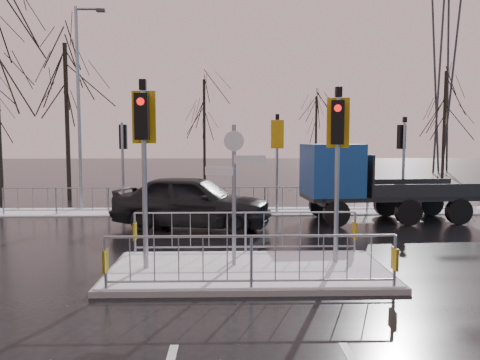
{
  "coord_description": "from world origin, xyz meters",
  "views": [
    {
      "loc": [
        -0.44,
        -9.91,
        2.92
      ],
      "look_at": [
        -0.1,
        2.73,
        1.8
      ],
      "focal_mm": 35.0,
      "sensor_mm": 36.0,
      "label": 1
    }
  ],
  "objects_px": {
    "traffic_island": "(247,256)",
    "car_far_lane": "(193,201)",
    "flatbed_truck": "(355,181)",
    "street_lamp_left": "(80,100)"
  },
  "relations": [
    {
      "from": "traffic_island",
      "to": "car_far_lane",
      "type": "bearing_deg",
      "value": 106.58
    },
    {
      "from": "car_far_lane",
      "to": "flatbed_truck",
      "type": "bearing_deg",
      "value": -66.74
    },
    {
      "from": "traffic_island",
      "to": "car_far_lane",
      "type": "relative_size",
      "value": 1.16
    },
    {
      "from": "traffic_island",
      "to": "flatbed_truck",
      "type": "xyz_separation_m",
      "value": [
        4.04,
        6.33,
        1.06
      ]
    },
    {
      "from": "traffic_island",
      "to": "flatbed_truck",
      "type": "relative_size",
      "value": 0.99
    },
    {
      "from": "flatbed_truck",
      "to": "street_lamp_left",
      "type": "relative_size",
      "value": 0.74
    },
    {
      "from": "flatbed_truck",
      "to": "street_lamp_left",
      "type": "bearing_deg",
      "value": 163.2
    },
    {
      "from": "traffic_island",
      "to": "car_far_lane",
      "type": "xyz_separation_m",
      "value": [
        -1.57,
        5.27,
        0.49
      ]
    },
    {
      "from": "traffic_island",
      "to": "street_lamp_left",
      "type": "bearing_deg",
      "value": 124.07
    },
    {
      "from": "car_far_lane",
      "to": "street_lamp_left",
      "type": "distance_m",
      "value": 7.37
    }
  ]
}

